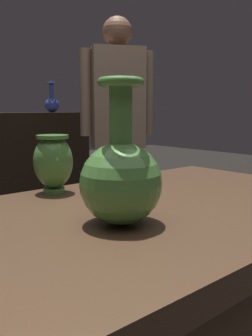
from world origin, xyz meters
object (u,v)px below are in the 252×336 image
(vase_tall_behind, at_px, (53,162))
(visitor_near_right, at_px, (118,124))
(vase_centerpiece, at_px, (121,177))
(shelf_vase_far_right, at_px, (52,103))

(vase_tall_behind, distance_m, visitor_near_right, 1.41)
(vase_centerpiece, height_order, visitor_near_right, visitor_near_right)
(vase_centerpiece, xyz_separation_m, visitor_near_right, (1.06, 1.29, 0.03))
(vase_centerpiece, distance_m, visitor_near_right, 1.67)
(visitor_near_right, bearing_deg, vase_tall_behind, 70.72)
(vase_centerpiece, height_order, shelf_vase_far_right, shelf_vase_far_right)
(shelf_vase_far_right, distance_m, visitor_near_right, 0.94)
(vase_centerpiece, distance_m, shelf_vase_far_right, 2.48)
(shelf_vase_far_right, height_order, visitor_near_right, visitor_near_right)
(shelf_vase_far_right, xyz_separation_m, visitor_near_right, (-0.06, -0.92, -0.14))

